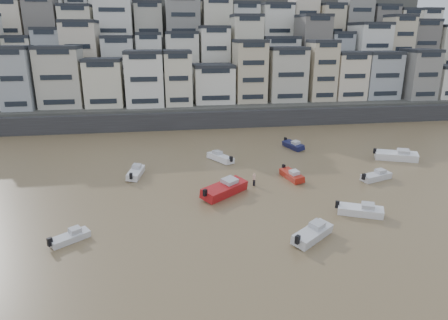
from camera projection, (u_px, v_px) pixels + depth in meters
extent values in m
cube|color=#38383A|center=(212.00, 119.00, 83.68)|extent=(140.00, 3.00, 3.50)
cube|color=#4C4C47|center=(230.00, 111.00, 90.93)|extent=(140.00, 14.00, 4.00)
cube|color=#4C4C47|center=(222.00, 91.00, 101.30)|extent=(140.00, 14.00, 10.00)
cube|color=#4C4C47|center=(215.00, 70.00, 111.36)|extent=(140.00, 14.00, 18.00)
cube|color=#4C4C47|center=(210.00, 54.00, 121.43)|extent=(140.00, 16.00, 26.00)
cube|color=#4C4C47|center=(205.00, 42.00, 133.68)|extent=(140.00, 18.00, 32.00)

